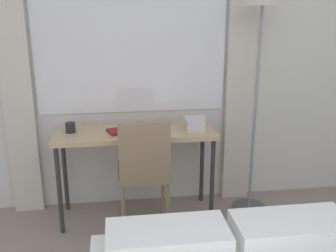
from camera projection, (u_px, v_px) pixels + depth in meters
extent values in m
cube|color=silver|center=(180.00, 52.00, 3.34)|extent=(4.86, 0.05, 2.70)
cube|color=white|center=(131.00, 22.00, 3.18)|extent=(1.59, 0.01, 1.50)
cube|color=beige|center=(14.00, 62.00, 3.11)|extent=(0.24, 0.06, 2.60)
cube|color=beige|center=(241.00, 58.00, 3.35)|extent=(0.24, 0.06, 2.60)
cube|color=tan|center=(135.00, 133.00, 3.16)|extent=(1.29, 0.46, 0.04)
cylinder|color=#333333|center=(59.00, 191.00, 3.02)|extent=(0.04, 0.04, 0.72)
cylinder|color=#333333|center=(212.00, 182.00, 3.18)|extent=(0.04, 0.04, 0.72)
cylinder|color=#333333|center=(65.00, 171.00, 3.38)|extent=(0.04, 0.04, 0.72)
cylinder|color=#333333|center=(202.00, 164.00, 3.53)|extent=(0.04, 0.04, 0.72)
cube|color=#8C7259|center=(144.00, 172.00, 3.09)|extent=(0.40, 0.40, 0.05)
cube|color=#8C7259|center=(145.00, 152.00, 2.85)|extent=(0.38, 0.04, 0.43)
cylinder|color=#8C7259|center=(123.00, 212.00, 2.98)|extent=(0.03, 0.03, 0.45)
cylinder|color=#8C7259|center=(168.00, 210.00, 3.02)|extent=(0.03, 0.03, 0.45)
cylinder|color=#8C7259|center=(123.00, 192.00, 3.30)|extent=(0.03, 0.03, 0.45)
cylinder|color=#8C7259|center=(163.00, 190.00, 3.34)|extent=(0.03, 0.03, 0.45)
cube|color=white|center=(167.00, 238.00, 2.14)|extent=(0.67, 0.32, 0.12)
cube|color=white|center=(292.00, 228.00, 2.23)|extent=(0.67, 0.32, 0.12)
cylinder|color=#4C4C51|center=(249.00, 208.00, 3.48)|extent=(0.29, 0.29, 0.03)
cylinder|color=gray|center=(255.00, 113.00, 3.22)|extent=(0.02, 0.02, 1.70)
cube|color=silver|center=(195.00, 124.00, 3.17)|extent=(0.15, 0.17, 0.09)
cube|color=silver|center=(195.00, 118.00, 3.16)|extent=(0.17, 0.06, 0.02)
cube|color=maroon|center=(126.00, 130.00, 3.13)|extent=(0.31, 0.23, 0.02)
cube|color=white|center=(126.00, 130.00, 3.13)|extent=(0.29, 0.21, 0.01)
cylinder|color=#262628|center=(70.00, 128.00, 3.10)|extent=(0.08, 0.08, 0.08)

